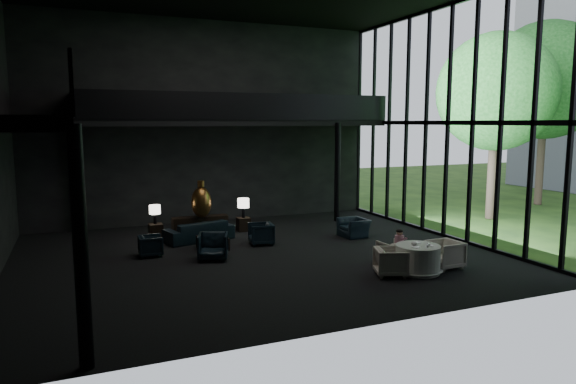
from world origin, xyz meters
name	(u,v)px	position (x,y,z in m)	size (l,w,h in m)	color
floor	(259,255)	(0.00, 0.00, 0.00)	(14.00, 12.00, 0.02)	black
wall_back	(208,123)	(0.00, 6.00, 4.00)	(14.00, 0.04, 8.00)	black
wall_front	(364,123)	(0.00, -6.00, 4.00)	(14.00, 0.04, 8.00)	black
curtain_wall	(448,123)	(6.95, 0.00, 4.00)	(0.20, 12.00, 8.00)	black
mezzanine_left	(30,123)	(-6.00, 0.00, 4.00)	(2.00, 12.00, 0.25)	black
mezzanine_back	(240,123)	(1.00, 5.00, 4.00)	(12.00, 2.00, 0.25)	black
railing_left	(72,99)	(-5.00, 0.00, 4.60)	(0.06, 12.00, 1.00)	black
railing_back	(247,106)	(1.00, 4.00, 4.60)	(12.00, 0.06, 1.00)	black
column_sw	(81,250)	(-5.00, -5.70, 2.00)	(0.24, 0.24, 4.00)	black
column_nw	(76,178)	(-5.00, 5.70, 2.00)	(0.24, 0.24, 4.00)	black
column_ne	(337,172)	(4.80, 4.00, 2.00)	(0.24, 0.24, 4.00)	black
tree_near	(496,92)	(11.00, 2.00, 5.23)	(4.80, 4.80, 7.65)	#382D23
tree_far	(546,81)	(16.00, 4.00, 5.99)	(5.60, 5.60, 8.80)	#382D23
console	(200,225)	(-0.94, 3.73, 0.32)	(2.00, 0.45, 0.64)	black
bronze_urn	(201,202)	(-0.94, 3.46, 1.20)	(0.71, 0.71, 1.33)	brown
side_table_left	(156,231)	(-2.54, 3.58, 0.26)	(0.46, 0.46, 0.51)	black
table_lamp_left	(155,210)	(-2.54, 3.64, 0.98)	(0.39, 0.39, 0.65)	black
side_table_right	(243,224)	(0.66, 3.59, 0.25)	(0.46, 0.46, 0.50)	black
table_lamp_right	(243,204)	(0.66, 3.58, 1.02)	(0.43, 0.43, 0.72)	black
sofa	(199,226)	(-1.22, 2.65, 0.51)	(2.60, 0.76, 1.02)	black
lounge_armchair_west	(151,246)	(-3.03, 1.18, 0.32)	(0.61, 0.57, 0.63)	black
lounge_armchair_east	(261,233)	(0.55, 1.32, 0.40)	(0.77, 0.72, 0.79)	black
lounge_armchair_south	(213,244)	(-1.39, 0.08, 0.48)	(0.94, 0.88, 0.97)	black
window_armchair	(354,226)	(3.97, 1.16, 0.40)	(0.91, 0.59, 0.80)	black
coffee_table	(213,243)	(-1.09, 1.33, 0.20)	(0.88, 0.88, 0.39)	black
dining_table	(418,261)	(3.36, -3.32, 0.33)	(1.35, 1.35, 0.75)	white
dining_chair_north	(392,252)	(3.28, -2.25, 0.33)	(0.64, 0.59, 0.65)	#B0A499
dining_chair_east	(445,252)	(4.32, -3.25, 0.46)	(0.90, 0.85, 0.93)	#B5ADA3
dining_chair_west	(391,260)	(2.55, -3.28, 0.42)	(0.82, 0.77, 0.85)	#C1B2A6
child	(399,239)	(3.41, -2.39, 0.73)	(0.26, 0.26, 0.56)	#C27283
plate_a	(415,247)	(3.16, -3.47, 0.76)	(0.22, 0.22, 0.01)	white
plate_b	(417,243)	(3.51, -3.08, 0.76)	(0.24, 0.24, 0.02)	white
saucer	(431,245)	(3.65, -3.49, 0.76)	(0.14, 0.14, 0.01)	white
coffee_cup	(429,244)	(3.61, -3.45, 0.79)	(0.08, 0.08, 0.06)	white
cereal_bowl	(414,243)	(3.29, -3.24, 0.79)	(0.17, 0.17, 0.09)	white
cream_pot	(428,246)	(3.45, -3.61, 0.78)	(0.06, 0.06, 0.07)	#99999E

